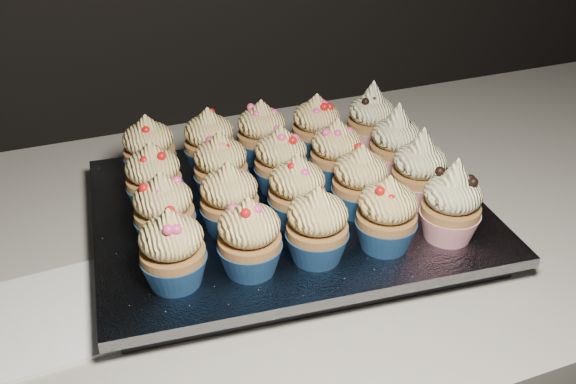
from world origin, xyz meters
The scene contains 24 objects.
worktop centered at (0.00, 1.70, 0.88)m, with size 2.44×0.64×0.04m, color beige.
napkin centered at (-0.42, 1.61, 0.90)m, with size 0.15×0.15×0.00m, color white.
baking_tray centered at (-0.13, 1.67, 0.91)m, with size 0.40×0.31×0.02m, color black.
foil_lining centered at (-0.13, 1.67, 0.93)m, with size 0.43×0.34×0.01m, color silver.
cupcake_0 centered at (-0.28, 1.58, 0.97)m, with size 0.06×0.06×0.08m.
cupcake_1 centered at (-0.21, 1.57, 0.97)m, with size 0.06×0.06×0.08m.
cupcake_2 centered at (-0.14, 1.57, 0.97)m, with size 0.06×0.06×0.08m.
cupcake_3 centered at (-0.07, 1.56, 0.97)m, with size 0.06×0.06×0.08m.
cupcake_4 centered at (0.00, 1.55, 0.97)m, with size 0.06×0.06×0.10m.
cupcake_5 centered at (-0.28, 1.65, 0.97)m, with size 0.06×0.06×0.08m.
cupcake_6 centered at (-0.21, 1.64, 0.97)m, with size 0.06×0.06×0.08m.
cupcake_7 centered at (-0.14, 1.63, 0.97)m, with size 0.06×0.06×0.08m.
cupcake_8 centered at (-0.06, 1.63, 0.97)m, with size 0.06×0.06×0.08m.
cupcake_9 centered at (0.01, 1.62, 0.97)m, with size 0.06×0.06×0.10m.
cupcake_10 centered at (-0.27, 1.72, 0.97)m, with size 0.06×0.06×0.08m.
cupcake_11 centered at (-0.20, 1.71, 0.97)m, with size 0.06×0.06×0.08m.
cupcake_12 centered at (-0.13, 1.70, 0.97)m, with size 0.06×0.06×0.08m.
cupcake_13 centered at (-0.06, 1.70, 0.97)m, with size 0.06×0.06×0.08m.
cupcake_14 centered at (0.02, 1.69, 0.97)m, with size 0.06×0.06×0.10m.
cupcake_15 centered at (-0.27, 1.79, 0.97)m, with size 0.06×0.06×0.08m.
cupcake_16 centered at (-0.19, 1.78, 0.97)m, with size 0.06×0.06×0.08m.
cupcake_17 centered at (-0.12, 1.78, 0.97)m, with size 0.06×0.06×0.08m.
cupcake_18 centered at (-0.05, 1.77, 0.97)m, with size 0.06×0.06×0.08m.
cupcake_19 centered at (0.02, 1.76, 0.97)m, with size 0.06×0.06×0.10m.
Camera 1 is at (-0.36, 1.09, 1.33)m, focal length 40.00 mm.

